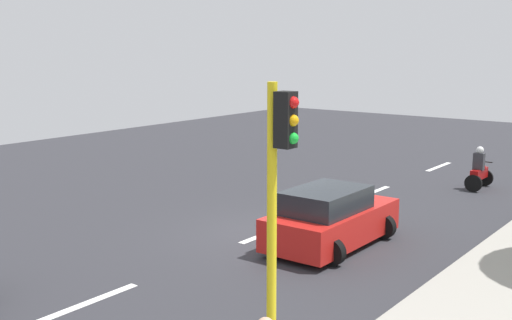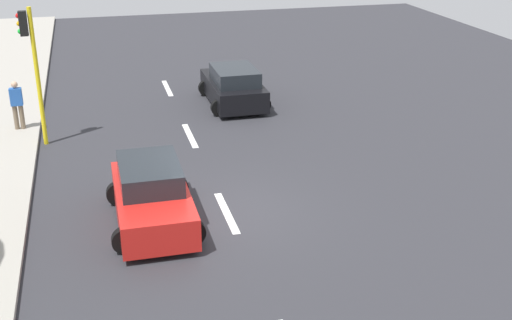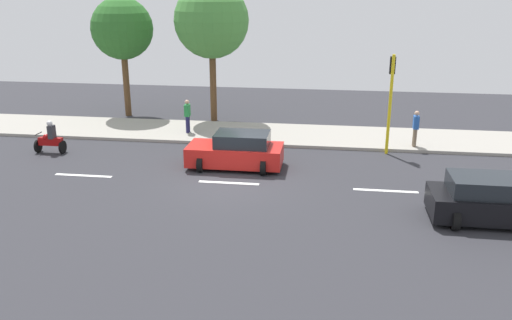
# 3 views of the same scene
# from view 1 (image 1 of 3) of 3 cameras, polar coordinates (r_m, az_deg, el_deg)

# --- Properties ---
(ground_plane) EXTENTS (40.00, 60.00, 0.10)m
(ground_plane) POSITION_cam_1_polar(r_m,az_deg,el_deg) (17.39, 1.14, -6.66)
(ground_plane) COLOR #2D2D33
(lane_stripe_north) EXTENTS (0.20, 2.40, 0.01)m
(lane_stripe_north) POSITION_cam_1_polar(r_m,az_deg,el_deg) (13.29, -14.69, -12.18)
(lane_stripe_north) COLOR white
(lane_stripe_north) RESTS_ON ground
(lane_stripe_mid) EXTENTS (0.20, 2.40, 0.01)m
(lane_stripe_mid) POSITION_cam_1_polar(r_m,az_deg,el_deg) (17.38, 1.14, -6.48)
(lane_stripe_mid) COLOR white
(lane_stripe_mid) RESTS_ON ground
(lane_stripe_south) EXTENTS (0.20, 2.40, 0.01)m
(lane_stripe_south) POSITION_cam_1_polar(r_m,az_deg,el_deg) (22.34, 10.28, -2.88)
(lane_stripe_south) COLOR white
(lane_stripe_south) RESTS_ON ground
(lane_stripe_far_south) EXTENTS (0.20, 2.40, 0.01)m
(lane_stripe_far_south) POSITION_cam_1_polar(r_m,az_deg,el_deg) (27.72, 15.95, -0.58)
(lane_stripe_far_south) COLOR white
(lane_stripe_far_south) RESTS_ON ground
(car_red) EXTENTS (2.20, 3.97, 1.52)m
(car_red) POSITION_cam_1_polar(r_m,az_deg,el_deg) (16.18, 6.66, -5.21)
(car_red) COLOR red
(car_red) RESTS_ON ground
(motorcycle) EXTENTS (0.60, 1.30, 1.53)m
(motorcycle) POSITION_cam_1_polar(r_m,az_deg,el_deg) (23.77, 19.26, -0.94)
(motorcycle) COLOR black
(motorcycle) RESTS_ON ground
(traffic_light_corner) EXTENTS (0.49, 0.24, 4.50)m
(traffic_light_corner) POSITION_cam_1_polar(r_m,az_deg,el_deg) (8.84, 1.93, -3.26)
(traffic_light_corner) COLOR yellow
(traffic_light_corner) RESTS_ON ground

